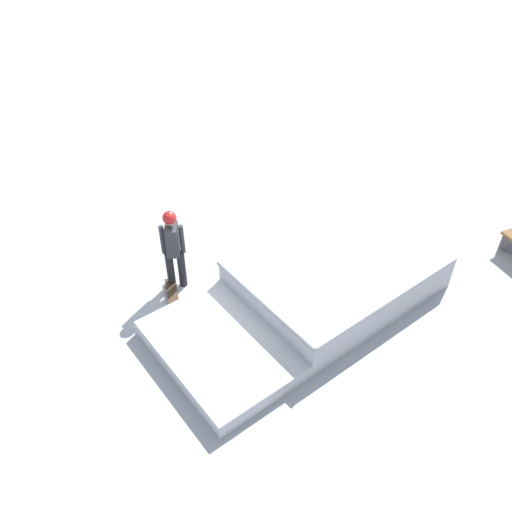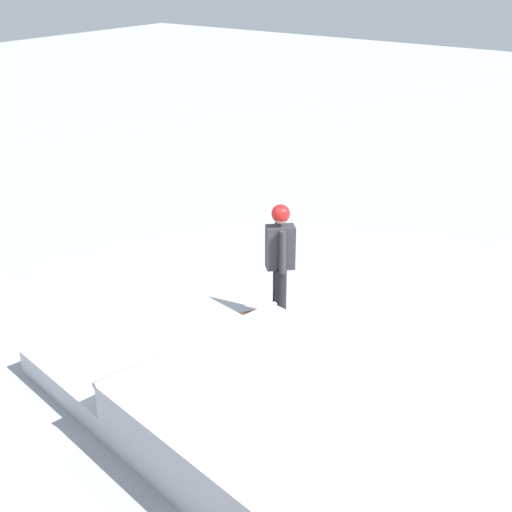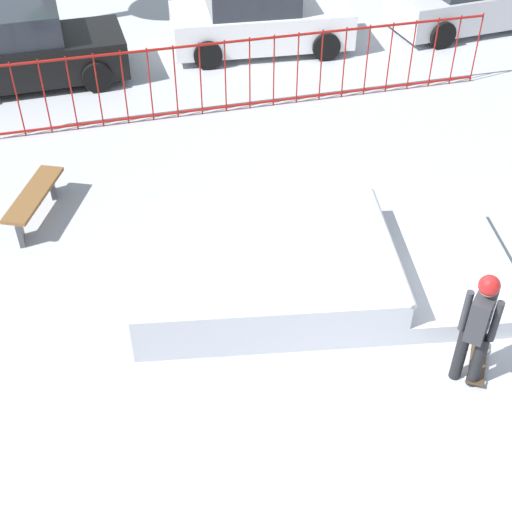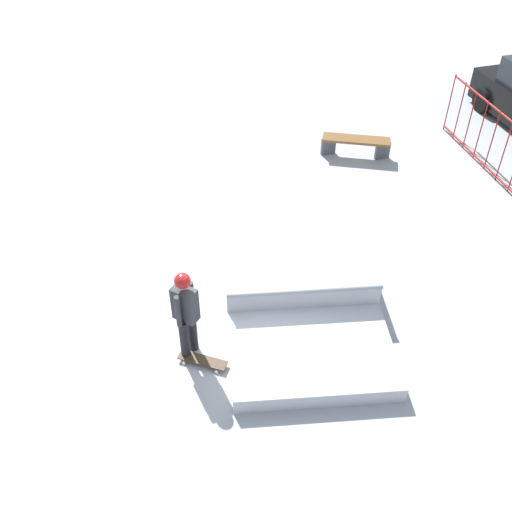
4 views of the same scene
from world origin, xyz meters
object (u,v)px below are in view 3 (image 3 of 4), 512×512
at_px(park_bench, 35,199).
at_px(parked_car_black, 23,50).
at_px(skateboard, 478,362).
at_px(skater, 479,323).
at_px(parked_car_white, 259,19).
at_px(skate_ramp, 297,269).

height_order(park_bench, parked_car_black, parked_car_black).
xyz_separation_m(park_bench, parked_car_black, (0.03, 5.10, 0.37)).
bearing_deg(skateboard, skater, -27.29).
height_order(skater, park_bench, skater).
distance_m(skater, park_bench, 7.11).
bearing_deg(parked_car_white, parked_car_black, -170.49).
bearing_deg(park_bench, skater, -44.92).
bearing_deg(parked_car_black, skater, -64.42).
relative_size(skate_ramp, skater, 3.36).
distance_m(skateboard, park_bench, 7.18).
bearing_deg(skater, parked_car_white, -136.10).
bearing_deg(skateboard, park_bench, -98.31).
bearing_deg(skate_ramp, skater, -45.91).
bearing_deg(skate_ramp, parked_car_black, 124.94).
height_order(skateboard, parked_car_white, parked_car_white).
height_order(skate_ramp, skateboard, skate_ramp).
xyz_separation_m(skate_ramp, skater, (1.48, -2.26, 0.69)).
relative_size(parked_car_black, parked_car_white, 0.97).
height_order(skater, parked_car_white, skater).
height_order(skateboard, park_bench, park_bench).
bearing_deg(parked_car_white, park_bench, -128.37).
distance_m(skateboard, parked_car_black, 11.27).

